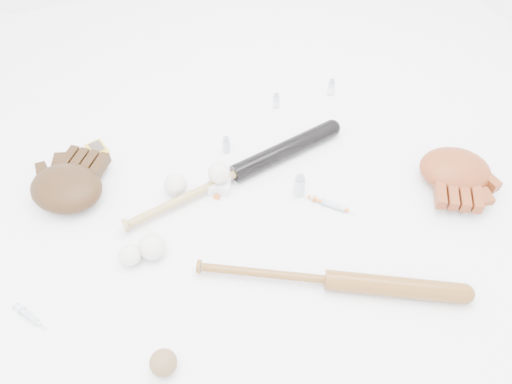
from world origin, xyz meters
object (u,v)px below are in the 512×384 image
object	(u,v)px
bat_dark	(237,173)
glove_dark	(66,188)
bat_wood	(328,280)
pedestal	(220,184)

from	to	relation	value
bat_dark	glove_dark	size ratio (longest dim) A/B	3.04
glove_dark	bat_dark	bearing A→B (deg)	24.87
bat_dark	bat_wood	bearing A→B (deg)	-88.76
bat_dark	pedestal	distance (m)	0.07
bat_wood	bat_dark	bearing A→B (deg)	130.54
bat_dark	glove_dark	world-z (taller)	glove_dark
bat_dark	glove_dark	xyz separation A→B (m)	(-0.55, 0.11, 0.02)
glove_dark	pedestal	bearing A→B (deg)	21.38
bat_dark	pedestal	world-z (taller)	bat_dark
bat_dark	bat_wood	xyz separation A→B (m)	(0.12, -0.48, -0.00)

